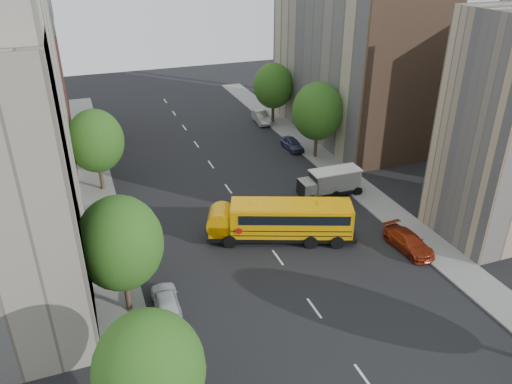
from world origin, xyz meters
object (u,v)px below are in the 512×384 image
street_tree_1 (120,243)px  street_tree_2 (96,141)px  school_bus (280,219)px  parked_car_1 (126,209)px  parked_car_5 (261,117)px  street_tree_5 (273,86)px  parked_car_0 (166,301)px  parked_car_4 (292,144)px  safari_truck (330,182)px  street_tree_4 (318,111)px  street_tree_0 (150,370)px  parked_car_3 (408,242)px

street_tree_1 → street_tree_2: (0.00, 18.00, -0.12)m
school_bus → parked_car_1: size_ratio=2.68×
parked_car_1 → parked_car_5: 26.50m
street_tree_5 → parked_car_0: size_ratio=1.84×
parked_car_4 → safari_truck: bearing=-97.2°
street_tree_4 → street_tree_5: bearing=90.0°
street_tree_0 → school_bus: street_tree_0 is taller
school_bus → parked_car_1: school_bus is taller
parked_car_1 → parked_car_3: size_ratio=0.94×
parked_car_5 → street_tree_4: bearing=-79.4°
street_tree_4 → parked_car_0: size_ratio=1.99×
street_tree_0 → parked_car_5: street_tree_0 is taller
safari_truck → street_tree_5: bearing=82.8°
parked_car_0 → parked_car_4: bearing=-126.8°
parked_car_1 → parked_car_3: (19.20, -12.54, -0.04)m
parked_car_4 → street_tree_1: bearing=-135.2°
parked_car_4 → parked_car_3: bearing=-90.6°
parked_car_0 → parked_car_3: bearing=-175.1°
street_tree_5 → parked_car_4: 10.10m
safari_truck → parked_car_1: size_ratio=1.34×
parked_car_0 → parked_car_4: 28.49m
street_tree_5 → parked_car_5: size_ratio=1.71×
street_tree_1 → street_tree_0: bearing=-90.0°
street_tree_2 → school_bus: street_tree_2 is taller
street_tree_4 → parked_car_1: (-20.60, -5.86, -4.37)m
street_tree_1 → school_bus: size_ratio=0.69×
street_tree_5 → street_tree_0: bearing=-118.8°
safari_truck → school_bus: bearing=-143.2°
safari_truck → parked_car_4: 11.36m
parked_car_0 → parked_car_3: parked_car_0 is taller
parked_car_1 → parked_car_4: size_ratio=1.13×
parked_car_1 → street_tree_1: bearing=82.8°
school_bus → parked_car_4: (8.48, 16.56, -1.14)m
street_tree_2 → parked_car_5: street_tree_2 is taller
street_tree_4 → parked_car_5: bearing=96.4°
street_tree_4 → street_tree_2: bearing=180.0°
safari_truck → parked_car_4: size_ratio=1.51×
parked_car_3 → parked_car_1: bearing=142.8°
safari_truck → parked_car_0: bearing=-148.1°
parked_car_0 → parked_car_5: (18.40, 31.29, 0.03)m
street_tree_2 → parked_car_3: (20.60, -18.40, -4.16)m
street_tree_1 → parked_car_4: street_tree_1 is taller
safari_truck → parked_car_4: safari_truck is taller
street_tree_1 → street_tree_2: bearing=90.0°
street_tree_1 → street_tree_2: 18.00m
parked_car_0 → parked_car_3: size_ratio=0.89×
street_tree_1 → street_tree_4: size_ratio=0.98×
school_bus → parked_car_5: 27.46m
street_tree_4 → parked_car_4: bearing=116.1°
parked_car_1 → parked_car_5: bearing=-137.1°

